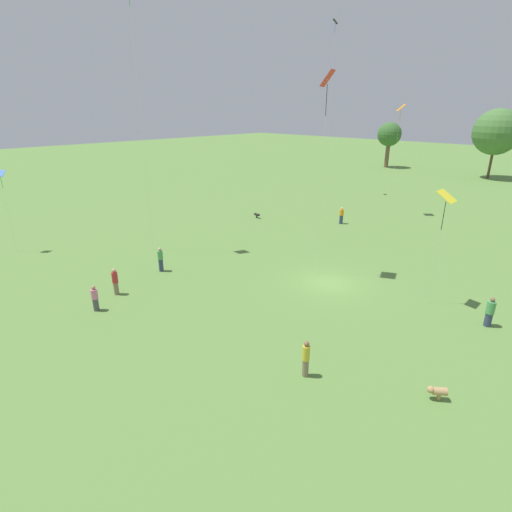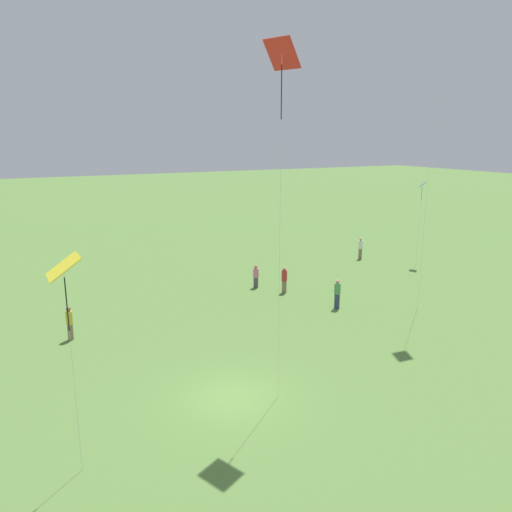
{
  "view_description": "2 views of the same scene",
  "coord_description": "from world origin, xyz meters",
  "px_view_note": "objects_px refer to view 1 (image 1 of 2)",
  "views": [
    {
      "loc": [
        13.68,
        -21.26,
        11.26
      ],
      "look_at": [
        -1.72,
        -5.36,
        2.98
      ],
      "focal_mm": 28.0,
      "sensor_mm": 36.0,
      "label": 1
    },
    {
      "loc": [
        7.46,
        16.48,
        10.19
      ],
      "look_at": [
        -3.32,
        -4.39,
        4.52
      ],
      "focal_mm": 35.0,
      "sensor_mm": 36.0,
      "label": 2
    }
  ],
  "objects_px": {
    "kite_2": "(446,200)",
    "dog_1": "(257,215)",
    "person_2": "(306,358)",
    "kite_3": "(0,177)",
    "person_3": "(95,298)",
    "kite_7": "(327,85)",
    "person_7": "(115,282)",
    "person_6": "(341,216)",
    "kite_1": "(334,38)",
    "kite_5": "(401,112)",
    "kite_4": "(129,2)",
    "person_0": "(490,312)",
    "person_4": "(160,259)",
    "dog_0": "(437,391)"
  },
  "relations": [
    {
      "from": "kite_2",
      "to": "person_4",
      "type": "bearing_deg",
      "value": 162.26
    },
    {
      "from": "person_2",
      "to": "person_7",
      "type": "xyz_separation_m",
      "value": [
        -13.74,
        -1.8,
        -0.01
      ]
    },
    {
      "from": "kite_4",
      "to": "kite_7",
      "type": "height_order",
      "value": "kite_4"
    },
    {
      "from": "person_4",
      "to": "dog_1",
      "type": "xyz_separation_m",
      "value": [
        -5.29,
        15.59,
        -0.54
      ]
    },
    {
      "from": "person_3",
      "to": "kite_7",
      "type": "height_order",
      "value": "kite_7"
    },
    {
      "from": "person_4",
      "to": "kite_3",
      "type": "relative_size",
      "value": 0.27
    },
    {
      "from": "person_2",
      "to": "kite_3",
      "type": "height_order",
      "value": "kite_3"
    },
    {
      "from": "person_6",
      "to": "kite_2",
      "type": "distance_m",
      "value": 18.63
    },
    {
      "from": "person_4",
      "to": "person_6",
      "type": "height_order",
      "value": "person_4"
    },
    {
      "from": "person_0",
      "to": "person_7",
      "type": "distance_m",
      "value": 21.96
    },
    {
      "from": "kite_3",
      "to": "kite_7",
      "type": "height_order",
      "value": "kite_7"
    },
    {
      "from": "person_0",
      "to": "person_6",
      "type": "distance_m",
      "value": 20.83
    },
    {
      "from": "kite_1",
      "to": "kite_7",
      "type": "distance_m",
      "value": 29.51
    },
    {
      "from": "kite_2",
      "to": "dog_1",
      "type": "bearing_deg",
      "value": 116.04
    },
    {
      "from": "kite_1",
      "to": "kite_7",
      "type": "relative_size",
      "value": 1.58
    },
    {
      "from": "person_6",
      "to": "kite_3",
      "type": "distance_m",
      "value": 30.34
    },
    {
      "from": "person_0",
      "to": "kite_1",
      "type": "bearing_deg",
      "value": 137.29
    },
    {
      "from": "dog_0",
      "to": "person_3",
      "type": "bearing_deg",
      "value": 71.73
    },
    {
      "from": "person_3",
      "to": "person_4",
      "type": "height_order",
      "value": "person_4"
    },
    {
      "from": "person_0",
      "to": "kite_3",
      "type": "height_order",
      "value": "kite_3"
    },
    {
      "from": "person_2",
      "to": "dog_1",
      "type": "distance_m",
      "value": 27.1
    },
    {
      "from": "kite_2",
      "to": "kite_5",
      "type": "distance_m",
      "value": 22.45
    },
    {
      "from": "person_2",
      "to": "kite_4",
      "type": "xyz_separation_m",
      "value": [
        -19.47,
        4.51,
        17.1
      ]
    },
    {
      "from": "person_0",
      "to": "kite_1",
      "type": "relative_size",
      "value": 0.08
    },
    {
      "from": "person_4",
      "to": "person_7",
      "type": "distance_m",
      "value": 4.35
    },
    {
      "from": "person_4",
      "to": "person_7",
      "type": "xyz_separation_m",
      "value": [
        1.25,
        -4.17,
        -0.01
      ]
    },
    {
      "from": "person_2",
      "to": "person_3",
      "type": "bearing_deg",
      "value": 162.52
    },
    {
      "from": "kite_1",
      "to": "person_7",
      "type": "bearing_deg",
      "value": -165.15
    },
    {
      "from": "person_4",
      "to": "dog_0",
      "type": "bearing_deg",
      "value": 74.69
    },
    {
      "from": "person_3",
      "to": "kite_1",
      "type": "bearing_deg",
      "value": -170.41
    },
    {
      "from": "person_7",
      "to": "dog_0",
      "type": "relative_size",
      "value": 2.34
    },
    {
      "from": "kite_7",
      "to": "person_3",
      "type": "bearing_deg",
      "value": -0.02
    },
    {
      "from": "person_4",
      "to": "kite_7",
      "type": "bearing_deg",
      "value": 116.15
    },
    {
      "from": "kite_3",
      "to": "kite_2",
      "type": "bearing_deg",
      "value": 30.48
    },
    {
      "from": "person_3",
      "to": "kite_5",
      "type": "bearing_deg",
      "value": 171.78
    },
    {
      "from": "kite_4",
      "to": "person_6",
      "type": "bearing_deg",
      "value": -134.56
    },
    {
      "from": "person_7",
      "to": "person_3",
      "type": "bearing_deg",
      "value": -139.35
    },
    {
      "from": "kite_2",
      "to": "person_6",
      "type": "bearing_deg",
      "value": 94.3
    },
    {
      "from": "person_0",
      "to": "dog_1",
      "type": "xyz_separation_m",
      "value": [
        -24.8,
        7.55,
        -0.48
      ]
    },
    {
      "from": "person_6",
      "to": "kite_1",
      "type": "xyz_separation_m",
      "value": [
        -9.99,
        11.48,
        18.24
      ]
    },
    {
      "from": "person_6",
      "to": "kite_4",
      "type": "xyz_separation_m",
      "value": [
        -6.92,
        -17.86,
        17.16
      ]
    },
    {
      "from": "person_2",
      "to": "kite_3",
      "type": "distance_m",
      "value": 28.08
    },
    {
      "from": "kite_1",
      "to": "kite_2",
      "type": "relative_size",
      "value": 3.06
    },
    {
      "from": "person_4",
      "to": "kite_4",
      "type": "height_order",
      "value": "kite_4"
    },
    {
      "from": "person_2",
      "to": "kite_1",
      "type": "relative_size",
      "value": 0.08
    },
    {
      "from": "person_2",
      "to": "person_7",
      "type": "height_order",
      "value": "same"
    },
    {
      "from": "kite_2",
      "to": "kite_7",
      "type": "bearing_deg",
      "value": 142.07
    },
    {
      "from": "kite_7",
      "to": "dog_0",
      "type": "distance_m",
      "value": 18.18
    },
    {
      "from": "kite_3",
      "to": "kite_4",
      "type": "relative_size",
      "value": 0.34
    },
    {
      "from": "person_7",
      "to": "person_6",
      "type": "bearing_deg",
      "value": 6.49
    }
  ]
}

